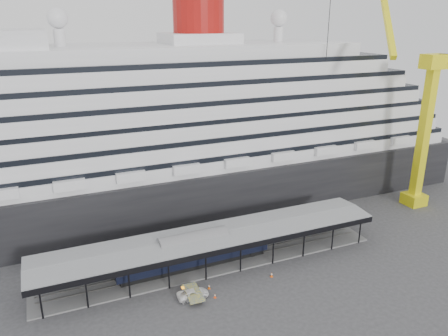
# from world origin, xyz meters

# --- Properties ---
(ground) EXTENTS (200.00, 200.00, 0.00)m
(ground) POSITION_xyz_m (0.00, 0.00, 0.00)
(ground) COLOR #363638
(ground) RESTS_ON ground
(cruise_ship) EXTENTS (130.00, 30.00, 43.90)m
(cruise_ship) POSITION_xyz_m (0.05, 32.00, 18.35)
(cruise_ship) COLOR black
(cruise_ship) RESTS_ON ground
(platform_canopy) EXTENTS (56.00, 9.18, 5.30)m
(platform_canopy) POSITION_xyz_m (0.00, 5.00, 2.36)
(platform_canopy) COLOR slate
(platform_canopy) RESTS_ON ground
(crane_yellow) EXTENTS (23.83, 18.78, 47.60)m
(crane_yellow) POSITION_xyz_m (47.06, 10.54, 19.96)
(crane_yellow) COLOR yellow
(crane_yellow) RESTS_ON ground
(port_truck) EXTENTS (4.62, 2.26, 1.26)m
(port_truck) POSITION_xyz_m (-6.23, -2.64, 0.63)
(port_truck) COLOR white
(port_truck) RESTS_ON ground
(pullman_carriage) EXTENTS (25.04, 3.63, 24.54)m
(pullman_carriage) POSITION_xyz_m (-3.39, 5.00, 2.95)
(pullman_carriage) COLOR black
(pullman_carriage) RESTS_ON ground
(traffic_cone_left) EXTENTS (0.40, 0.40, 0.73)m
(traffic_cone_left) POSITION_xyz_m (-3.34, -1.52, 0.36)
(traffic_cone_left) COLOR #E15A0C
(traffic_cone_left) RESTS_ON ground
(traffic_cone_mid) EXTENTS (0.41, 0.41, 0.68)m
(traffic_cone_mid) POSITION_xyz_m (-3.37, -3.89, 0.34)
(traffic_cone_mid) COLOR #F84A0D
(traffic_cone_mid) RESTS_ON ground
(traffic_cone_right) EXTENTS (0.41, 0.41, 0.78)m
(traffic_cone_right) POSITION_xyz_m (6.63, -2.39, 0.39)
(traffic_cone_right) COLOR #EA580D
(traffic_cone_right) RESTS_ON ground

